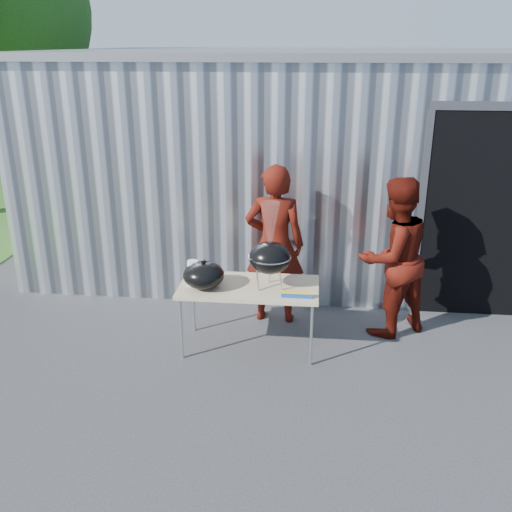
# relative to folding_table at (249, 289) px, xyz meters

# --- Properties ---
(ground) EXTENTS (80.00, 80.00, 0.00)m
(ground) POSITION_rel_folding_table_xyz_m (-0.12, -0.55, -0.71)
(ground) COLOR #313134
(building) EXTENTS (8.20, 6.20, 3.10)m
(building) POSITION_rel_folding_table_xyz_m (0.80, 4.04, 0.83)
(building) COLOR silver
(building) RESTS_ON ground
(tree_far) EXTENTS (3.60, 3.60, 5.97)m
(tree_far) POSITION_rel_folding_table_xyz_m (-6.62, 8.45, 3.17)
(tree_far) COLOR #442D19
(tree_far) RESTS_ON ground
(folding_table) EXTENTS (1.50, 0.75, 0.75)m
(folding_table) POSITION_rel_folding_table_xyz_m (0.00, 0.00, 0.00)
(folding_table) COLOR tan
(folding_table) RESTS_ON ground
(kettle_grill) EXTENTS (0.45, 0.45, 0.94)m
(kettle_grill) POSITION_rel_folding_table_xyz_m (0.22, -0.03, 0.46)
(kettle_grill) COLOR black
(kettle_grill) RESTS_ON folding_table
(grill_lid) EXTENTS (0.44, 0.44, 0.32)m
(grill_lid) POSITION_rel_folding_table_xyz_m (-0.47, -0.10, 0.18)
(grill_lid) COLOR black
(grill_lid) RESTS_ON folding_table
(paper_towels) EXTENTS (0.12, 0.12, 0.28)m
(paper_towels) POSITION_rel_folding_table_xyz_m (-0.60, -0.05, 0.18)
(paper_towels) COLOR white
(paper_towels) RESTS_ON folding_table
(white_tub) EXTENTS (0.20, 0.15, 0.10)m
(white_tub) POSITION_rel_folding_table_xyz_m (-0.55, 0.21, 0.09)
(white_tub) COLOR white
(white_tub) RESTS_ON folding_table
(foil_box) EXTENTS (0.32, 0.06, 0.06)m
(foil_box) POSITION_rel_folding_table_xyz_m (0.52, -0.25, 0.07)
(foil_box) COLOR #173F9B
(foil_box) RESTS_ON folding_table
(person_cook) EXTENTS (0.72, 0.49, 1.93)m
(person_cook) POSITION_rel_folding_table_xyz_m (0.22, 0.74, 0.26)
(person_cook) COLOR #460E07
(person_cook) RESTS_ON ground
(person_bystander) EXTENTS (1.14, 1.08, 1.85)m
(person_bystander) POSITION_rel_folding_table_xyz_m (1.58, 0.56, 0.22)
(person_bystander) COLOR #460E07
(person_bystander) RESTS_ON ground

